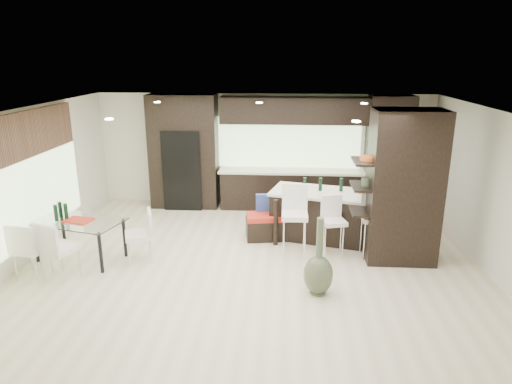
# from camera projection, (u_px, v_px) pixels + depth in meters

# --- Properties ---
(ground) EXTENTS (8.00, 8.00, 0.00)m
(ground) POSITION_uv_depth(u_px,v_px,m) (254.00, 263.00, 8.12)
(ground) COLOR beige
(ground) RESTS_ON ground
(back_wall) EXTENTS (8.00, 0.02, 2.70)m
(back_wall) POSITION_uv_depth(u_px,v_px,m) (264.00, 150.00, 11.08)
(back_wall) COLOR silver
(back_wall) RESTS_ON ground
(left_wall) EXTENTS (0.02, 7.00, 2.70)m
(left_wall) POSITION_uv_depth(u_px,v_px,m) (26.00, 186.00, 7.99)
(left_wall) COLOR silver
(left_wall) RESTS_ON ground
(right_wall) EXTENTS (0.02, 7.00, 2.70)m
(right_wall) POSITION_uv_depth(u_px,v_px,m) (497.00, 196.00, 7.47)
(right_wall) COLOR silver
(right_wall) RESTS_ON ground
(ceiling) EXTENTS (8.00, 7.00, 0.02)m
(ceiling) POSITION_uv_depth(u_px,v_px,m) (253.00, 111.00, 7.35)
(ceiling) COLOR white
(ceiling) RESTS_ON ground
(window_left) EXTENTS (0.04, 3.20, 1.90)m
(window_left) POSITION_uv_depth(u_px,v_px,m) (35.00, 183.00, 8.18)
(window_left) COLOR #B2D199
(window_left) RESTS_ON left_wall
(window_back) EXTENTS (3.40, 0.04, 1.20)m
(window_back) POSITION_uv_depth(u_px,v_px,m) (289.00, 142.00, 10.94)
(window_back) COLOR #B2D199
(window_back) RESTS_ON back_wall
(stone_accent) EXTENTS (0.08, 3.00, 0.80)m
(stone_accent) POSITION_uv_depth(u_px,v_px,m) (29.00, 134.00, 7.92)
(stone_accent) COLOR brown
(stone_accent) RESTS_ON left_wall
(ceiling_spots) EXTENTS (4.00, 3.00, 0.02)m
(ceiling_spots) POSITION_uv_depth(u_px,v_px,m) (255.00, 110.00, 7.59)
(ceiling_spots) COLOR white
(ceiling_spots) RESTS_ON ceiling
(back_cabinetry) EXTENTS (6.80, 0.68, 2.70)m
(back_cabinetry) POSITION_uv_depth(u_px,v_px,m) (285.00, 153.00, 10.73)
(back_cabinetry) COLOR black
(back_cabinetry) RESTS_ON ground
(refrigerator) EXTENTS (0.90, 0.68, 1.90)m
(refrigerator) POSITION_uv_depth(u_px,v_px,m) (184.00, 168.00, 10.95)
(refrigerator) COLOR black
(refrigerator) RESTS_ON ground
(partition_column) EXTENTS (1.20, 0.80, 2.70)m
(partition_column) POSITION_uv_depth(u_px,v_px,m) (404.00, 187.00, 7.95)
(partition_column) COLOR black
(partition_column) RESTS_ON ground
(kitchen_island) EXTENTS (2.51, 1.55, 0.97)m
(kitchen_island) POSITION_uv_depth(u_px,v_px,m) (330.00, 216.00, 9.10)
(kitchen_island) COLOR black
(kitchen_island) RESTS_ON ground
(stool_left) EXTENTS (0.47, 0.47, 1.06)m
(stool_left) POSITION_uv_depth(u_px,v_px,m) (294.00, 228.00, 8.34)
(stool_left) COLOR white
(stool_left) RESTS_ON ground
(stool_mid) EXTENTS (0.48, 0.48, 0.90)m
(stool_mid) POSITION_uv_depth(u_px,v_px,m) (333.00, 232.00, 8.35)
(stool_mid) COLOR white
(stool_mid) RESTS_ON ground
(stool_right) EXTENTS (0.46, 0.46, 1.04)m
(stool_right) POSITION_uv_depth(u_px,v_px,m) (374.00, 230.00, 8.25)
(stool_right) COLOR white
(stool_right) RESTS_ON ground
(bench) EXTENTS (1.39, 0.71, 0.51)m
(bench) POSITION_uv_depth(u_px,v_px,m) (279.00, 226.00, 9.20)
(bench) COLOR black
(bench) RESTS_ON ground
(floor_vase) EXTENTS (0.48, 0.48, 1.24)m
(floor_vase) POSITION_uv_depth(u_px,v_px,m) (319.00, 256.00, 6.93)
(floor_vase) COLOR #45533B
(floor_vase) RESTS_ON ground
(dining_table) EXTENTS (1.70, 1.22, 0.74)m
(dining_table) POSITION_uv_depth(u_px,v_px,m) (81.00, 240.00, 8.20)
(dining_table) COLOR white
(dining_table) RESTS_ON ground
(chair_near) EXTENTS (0.65, 0.65, 0.94)m
(chair_near) POSITION_uv_depth(u_px,v_px,m) (60.00, 252.00, 7.44)
(chair_near) COLOR white
(chair_near) RESTS_ON ground
(chair_far) EXTENTS (0.56, 0.56, 0.91)m
(chair_far) POSITION_uv_depth(u_px,v_px,m) (32.00, 252.00, 7.49)
(chair_far) COLOR white
(chair_far) RESTS_ON ground
(chair_end) EXTENTS (0.60, 0.60, 0.86)m
(chair_end) POSITION_uv_depth(u_px,v_px,m) (139.00, 238.00, 8.11)
(chair_end) COLOR white
(chair_end) RESTS_ON ground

